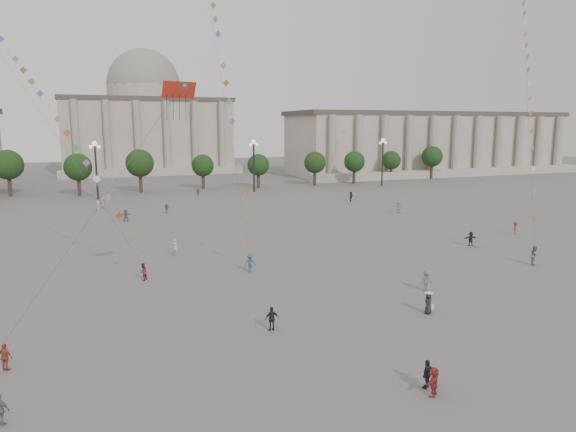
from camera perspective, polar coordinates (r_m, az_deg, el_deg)
name	(u,v)px	position (r m, az deg, el deg)	size (l,w,h in m)	color
ground	(346,324)	(36.17, 6.48, -11.86)	(360.00, 360.00, 0.00)	#5A5755
hall_east	(430,143)	(153.36, 15.51, 7.80)	(84.00, 26.22, 17.20)	#A99B8E
hall_central	(146,123)	(159.72, -15.50, 9.96)	(48.30, 34.30, 35.50)	#A99B8E
tree_row	(173,165)	(109.15, -12.65, 5.57)	(137.12, 5.12, 8.00)	#37251B
lamp_post_mid_west	(96,159)	(99.92, -20.59, 5.90)	(2.00, 0.90, 10.65)	#262628
lamp_post_mid_east	(254,156)	(104.50, -3.82, 6.67)	(2.00, 0.90, 10.65)	#262628
lamp_post_far_east	(383,153)	(116.86, 10.48, 6.88)	(2.00, 0.90, 10.65)	#262628
person_crowd_0	(198,192)	(100.30, -9.99, 2.62)	(0.90, 0.38, 1.54)	#3A4B83
person_crowd_3	(471,239)	(61.56, 19.63, -2.39)	(1.52, 0.48, 1.64)	#232228
person_crowd_4	(103,203)	(89.04, -19.88, 1.34)	(1.67, 0.53, 1.80)	silver
person_crowd_6	(426,281)	(43.95, 15.12, -6.95)	(1.13, 0.65, 1.75)	#5E5D62
person_crowd_7	(399,207)	(81.91, 12.21, 0.99)	(1.64, 0.52, 1.77)	#B7B8B3
person_crowd_8	(515,228)	(70.09, 23.96, -1.23)	(1.04, 0.60, 1.61)	maroon
person_crowd_9	(351,196)	(92.78, 7.01, 2.18)	(1.63, 0.52, 1.75)	black
person_crowd_10	(98,206)	(85.65, -20.33, 1.00)	(0.68, 0.44, 1.85)	silver
person_crowd_12	(126,215)	(76.24, -17.58, 0.07)	(1.62, 0.52, 1.75)	slate
person_crowd_13	(175,247)	(54.95, -12.41, -3.42)	(0.64, 0.42, 1.76)	#B1B1AD
person_crowd_16	(167,208)	(81.59, -13.34, 0.82)	(0.90, 0.37, 1.53)	#5A5B5F
tourist_0	(5,357)	(33.39, -28.92, -13.57)	(0.92, 0.38, 1.57)	#9B3E2A
tourist_1	(272,319)	(34.67, -1.80, -11.34)	(0.96, 0.40, 1.64)	black
tourist_2	(434,381)	(28.05, 15.90, -17.26)	(1.42, 0.45, 1.53)	#9E2B2E
tourist_3	(0,410)	(28.01, -29.36, -18.26)	(0.90, 0.38, 1.54)	slate
tourist_4	(427,374)	(28.66, 15.21, -16.57)	(0.92, 0.38, 1.56)	black
kite_flyer_0	(143,272)	(47.00, -15.81, -5.98)	(0.76, 0.60, 1.57)	maroon
kite_flyer_1	(250,263)	(47.87, -4.24, -5.22)	(1.13, 0.65, 1.75)	#2F4C6A
kite_flyer_2	(535,255)	(55.59, 25.73, -3.96)	(0.93, 0.72, 1.91)	slate
hat_person	(428,303)	(38.88, 15.34, -9.26)	(0.91, 0.86, 1.69)	black
dragon_kite	(178,103)	(33.98, -12.16, 12.19)	(6.44, 2.07, 17.88)	#AE2512
kite_train_west	(9,55)	(66.57, -28.61, 15.48)	(22.02, 38.49, 57.57)	#3F3F3F
kite_train_east	(526,45)	(77.27, 24.92, 16.88)	(26.86, 32.30, 59.00)	#3F3F3F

